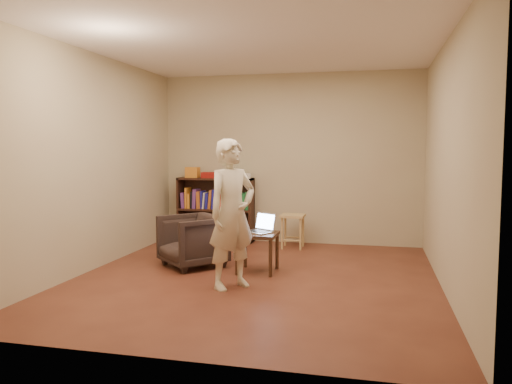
% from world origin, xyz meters
% --- Properties ---
extents(floor, '(4.50, 4.50, 0.00)m').
position_xyz_m(floor, '(0.00, 0.00, 0.00)').
color(floor, '#4E2319').
rests_on(floor, ground).
extents(ceiling, '(4.50, 4.50, 0.00)m').
position_xyz_m(ceiling, '(0.00, 0.00, 2.60)').
color(ceiling, white).
rests_on(ceiling, wall_back).
extents(wall_back, '(4.00, 0.00, 4.00)m').
position_xyz_m(wall_back, '(0.00, 2.25, 1.30)').
color(wall_back, '#BCB48E').
rests_on(wall_back, floor).
extents(wall_left, '(0.00, 4.50, 4.50)m').
position_xyz_m(wall_left, '(-2.00, 0.00, 1.30)').
color(wall_left, '#BCB48E').
rests_on(wall_left, floor).
extents(wall_right, '(0.00, 4.50, 4.50)m').
position_xyz_m(wall_right, '(2.00, 0.00, 1.30)').
color(wall_right, '#BCB48E').
rests_on(wall_right, floor).
extents(bookshelf, '(1.20, 0.30, 1.00)m').
position_xyz_m(bookshelf, '(-1.14, 2.09, 0.44)').
color(bookshelf, black).
rests_on(bookshelf, floor).
extents(box_yellow, '(0.20, 0.15, 0.17)m').
position_xyz_m(box_yellow, '(-1.51, 2.07, 1.08)').
color(box_yellow, orange).
rests_on(box_yellow, bookshelf).
extents(red_cloth, '(0.29, 0.23, 0.09)m').
position_xyz_m(red_cloth, '(-1.21, 2.06, 1.04)').
color(red_cloth, maroon).
rests_on(red_cloth, bookshelf).
extents(box_green, '(0.16, 0.16, 0.14)m').
position_xyz_m(box_green, '(-0.82, 2.09, 1.07)').
color(box_green, '#1D6E37').
rests_on(box_green, bookshelf).
extents(box_white, '(0.12, 0.12, 0.08)m').
position_xyz_m(box_white, '(-0.62, 2.08, 1.04)').
color(box_white, beige).
rests_on(box_white, bookshelf).
extents(stool, '(0.34, 0.34, 0.49)m').
position_xyz_m(stool, '(0.13, 1.81, 0.40)').
color(stool, '#A17B4E').
rests_on(stool, floor).
extents(armchair, '(0.98, 0.98, 0.64)m').
position_xyz_m(armchair, '(-0.89, 0.38, 0.32)').
color(armchair, '#2F231F').
rests_on(armchair, floor).
extents(side_table, '(0.46, 0.46, 0.47)m').
position_xyz_m(side_table, '(-0.04, 0.29, 0.39)').
color(side_table, black).
rests_on(side_table, floor).
extents(laptop, '(0.40, 0.39, 0.23)m').
position_xyz_m(laptop, '(-0.01, 0.35, 0.52)').
color(laptop, '#BBBCC0').
rests_on(laptop, side_table).
extents(person, '(0.64, 0.68, 1.56)m').
position_xyz_m(person, '(-0.15, -0.42, 0.78)').
color(person, beige).
rests_on(person, floor).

